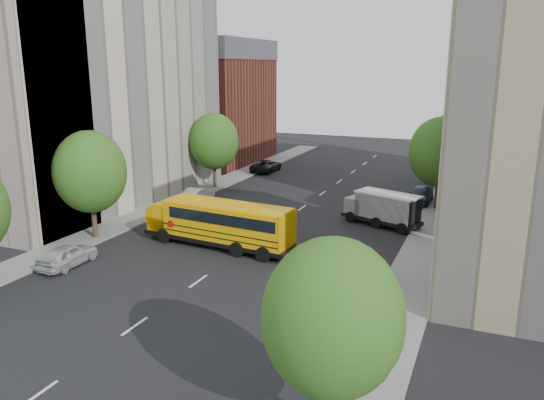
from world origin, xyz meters
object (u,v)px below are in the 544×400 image
Objects in this scene: parked_car_2 at (266,166)px; street_tree_5 at (452,139)px; school_bus at (218,221)px; parked_car_1 at (198,195)px; safari_truck at (382,208)px; street_tree_3 at (332,318)px; parked_car_3 at (356,278)px; street_tree_2 at (214,141)px; parked_car_5 at (437,172)px; street_tree_1 at (90,172)px; parked_car_4 at (421,195)px; street_tree_4 at (440,152)px; parked_car_0 at (68,255)px.

street_tree_5 is at bearing -174.71° from parked_car_2.
parked_car_1 is at bearing 132.41° from school_bus.
street_tree_3 is at bearing -62.22° from safari_truck.
parked_car_3 is at bearing -13.85° from school_bus.
street_tree_2 is 0.66× the size of school_bus.
school_bus is at bearing -109.71° from parked_car_5.
street_tree_1 is 1.05× the size of street_tree_5.
school_bus is at bearing -114.81° from street_tree_5.
school_bus reaches higher than parked_car_4.
parked_car_5 is at bearing 89.01° from parked_car_3.
street_tree_5 is at bearing -45.88° from parked_car_5.
street_tree_3 is at bearing -32.47° from street_tree_1.
safari_truck is at bearing -100.40° from street_tree_5.
street_tree_2 is at bearing 180.00° from street_tree_4.
street_tree_1 is 0.68× the size of school_bus.
street_tree_5 is 40.45m from parked_car_0.
street_tree_2 is at bearing 135.54° from parked_car_3.
parked_car_1 is (-20.60, 26.18, -3.76)m from street_tree_3.
street_tree_1 is at bearing -67.84° from parked_car_0.
parked_car_3 is (18.40, -13.88, 0.08)m from parked_car_1.
street_tree_5 reaches higher than parked_car_3.
street_tree_3 is 1.38× the size of parked_car_2.
street_tree_5 is 1.61× the size of parked_car_5.
parked_car_3 is at bearing -89.74° from parked_car_5.
parked_car_0 is 17.24m from parked_car_1.
street_tree_5 is at bearing 70.51° from school_bus.
parked_car_0 is at bearing 155.66° from street_tree_3.
parked_car_1 is 0.82× the size of parked_car_2.
parked_car_0 is at bearing -66.44° from street_tree_1.
parked_car_2 is 1.10× the size of parked_car_5.
street_tree_2 is at bearing -151.39° from street_tree_5.
parked_car_1 is at bearing -164.22° from street_tree_4.
parked_car_5 is at bearing 91.76° from street_tree_3.
street_tree_2 is at bearing 124.51° from street_tree_3.
school_bus reaches higher than parked_car_5.
street_tree_4 is 1.57× the size of parked_car_2.
street_tree_5 is 1.78× the size of parked_car_1.
street_tree_1 is 37.20m from street_tree_5.
school_bus reaches higher than parked_car_1.
street_tree_2 is 24.98m from parked_car_5.
street_tree_1 reaches higher than parked_car_0.
parked_car_2 is at bearing -168.15° from parked_car_5.
safari_truck is 20.21m from parked_car_5.
street_tree_5 is 27.53m from parked_car_1.
parked_car_4 is (0.65, 21.48, 0.02)m from parked_car_3.
parked_car_1 is 0.79× the size of parked_car_3.
street_tree_1 is at bearing 147.53° from street_tree_3.
street_tree_1 is 1.20× the size of safari_truck.
street_tree_3 is 45.70m from parked_car_5.
street_tree_2 is 25.06m from street_tree_5.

